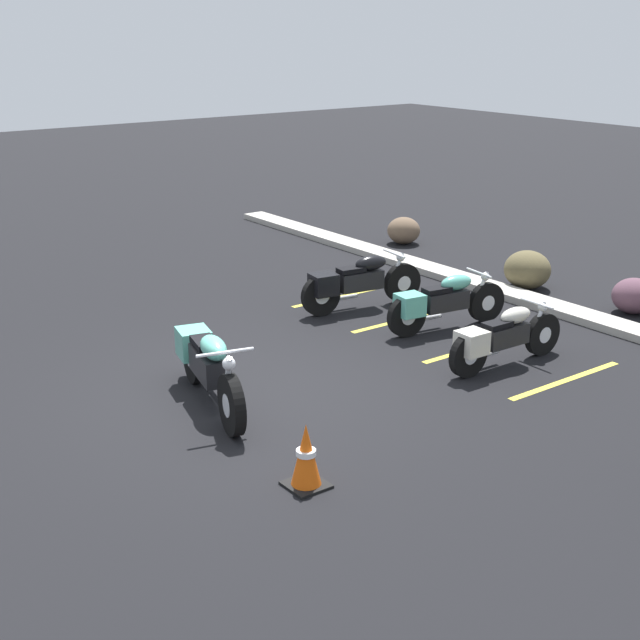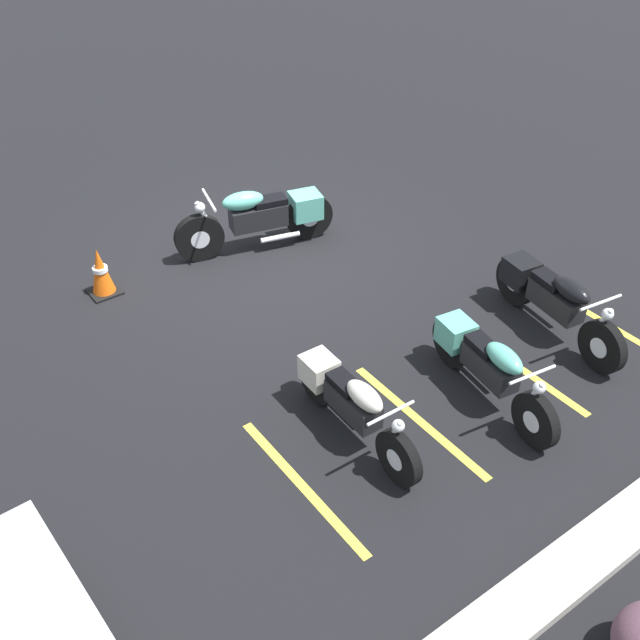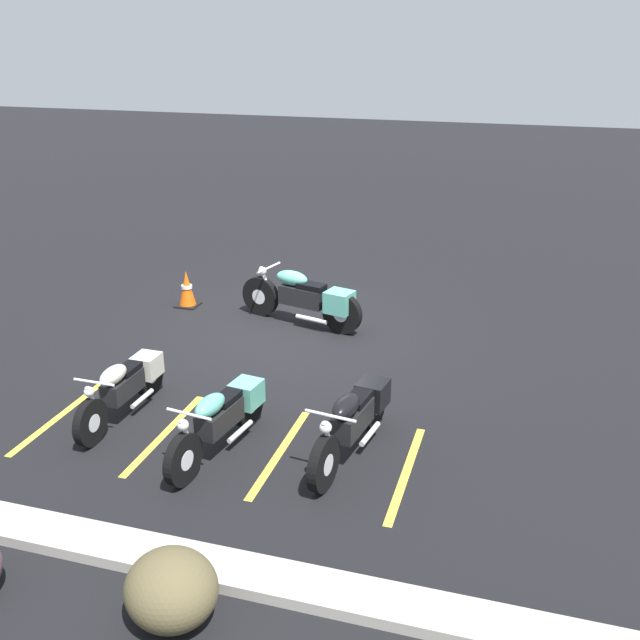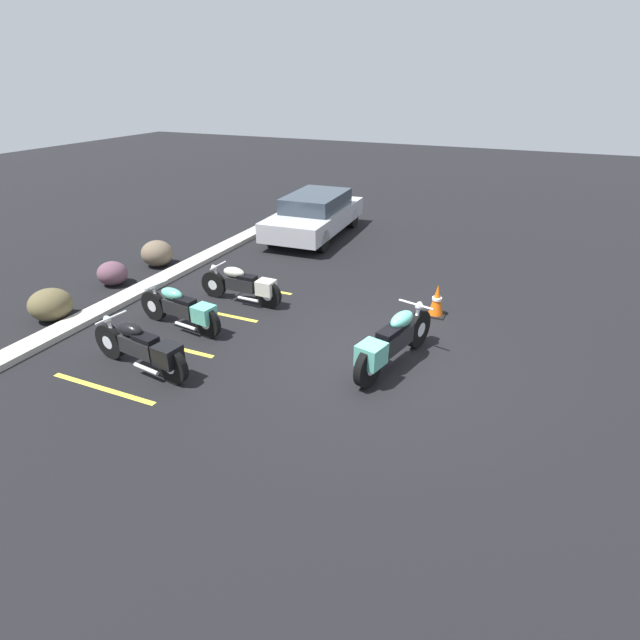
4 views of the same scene
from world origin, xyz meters
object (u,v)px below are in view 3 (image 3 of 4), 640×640
(traffic_cone, at_px, (187,289))
(parked_bike_0, at_px, (354,418))
(landscape_rock_1, at_px, (171,589))
(parked_bike_1, at_px, (222,417))
(parked_bike_2, at_px, (125,386))
(motorcycle_teal_featured, at_px, (306,298))

(traffic_cone, bearing_deg, parked_bike_0, 136.23)
(parked_bike_0, xyz_separation_m, traffic_cone, (4.21, -4.03, -0.14))
(parked_bike_0, bearing_deg, landscape_rock_1, -6.48)
(parked_bike_1, relative_size, landscape_rock_1, 2.43)
(parked_bike_2, relative_size, landscape_rock_1, 2.36)
(parked_bike_0, bearing_deg, motorcycle_teal_featured, -146.09)
(parked_bike_0, distance_m, traffic_cone, 5.83)
(parked_bike_2, relative_size, traffic_cone, 2.98)
(parked_bike_0, distance_m, parked_bike_1, 1.60)
(landscape_rock_1, bearing_deg, parked_bike_0, -104.60)
(parked_bike_0, relative_size, landscape_rock_1, 2.54)
(parked_bike_1, height_order, landscape_rock_1, parked_bike_1)
(motorcycle_teal_featured, xyz_separation_m, traffic_cone, (2.39, -0.27, -0.18))
(parked_bike_0, distance_m, landscape_rock_1, 3.26)
(parked_bike_1, height_order, parked_bike_2, parked_bike_1)
(parked_bike_2, distance_m, landscape_rock_1, 3.94)
(parked_bike_0, distance_m, parked_bike_2, 3.13)
(parked_bike_2, bearing_deg, landscape_rock_1, 37.22)
(parked_bike_1, xyz_separation_m, traffic_cone, (2.66, -4.42, -0.12))
(parked_bike_2, bearing_deg, parked_bike_0, 90.59)
(parked_bike_0, relative_size, traffic_cone, 3.21)
(traffic_cone, bearing_deg, motorcycle_teal_featured, 173.62)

